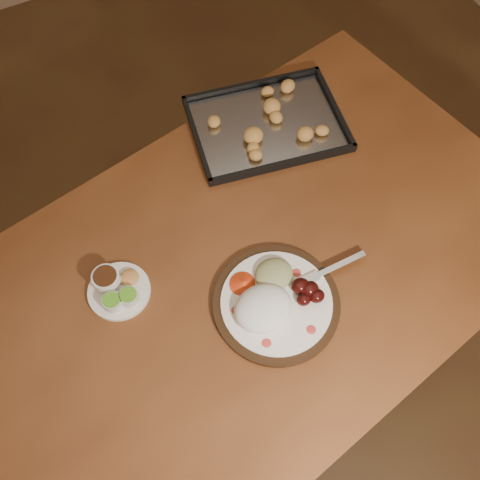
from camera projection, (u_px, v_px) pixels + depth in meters
ground at (211, 306)px, 2.03m from camera, size 4.00×4.00×0.00m
dining_table at (244, 284)px, 1.36m from camera, size 1.64×1.17×0.75m
dinner_plate at (273, 301)px, 1.22m from camera, size 0.39×0.29×0.07m
condiment_saucer at (116, 289)px, 1.23m from camera, size 0.15×0.15×0.05m
baking_tray at (267, 124)px, 1.47m from camera, size 0.46×0.37×0.04m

